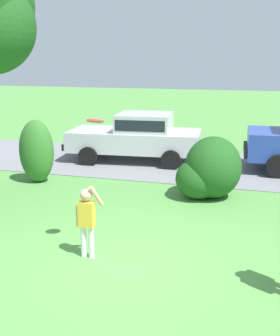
{
  "coord_description": "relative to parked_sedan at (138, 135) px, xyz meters",
  "views": [
    {
      "loc": [
        2.07,
        -6.19,
        3.31
      ],
      "look_at": [
        -0.34,
        2.12,
        1.1
      ],
      "focal_mm": 46.58,
      "sensor_mm": 36.0,
      "label": 1
    }
  ],
  "objects": [
    {
      "name": "frisbee",
      "position": [
        1.31,
        -6.83,
        1.46
      ],
      "size": [
        0.28,
        0.28,
        0.11
      ],
      "color": "red"
    },
    {
      "name": "ground_plane",
      "position": [
        1.89,
        -7.17,
        -0.85
      ],
      "size": [
        80.0,
        80.0,
        0.0
      ],
      "primitive_type": "plane",
      "color": "#518E42"
    },
    {
      "name": "parked_sedan",
      "position": [
        0.0,
        0.0,
        0.0
      ],
      "size": [
        4.54,
        2.38,
        1.56
      ],
      "color": "silver",
      "rests_on": "ground"
    },
    {
      "name": "shrub_centre_left",
      "position": [
        2.73,
        -3.22,
        -0.18
      ],
      "size": [
        1.54,
        1.42,
        1.49
      ],
      "color": "#1E511C",
      "rests_on": "ground"
    },
    {
      "name": "child_thrower",
      "position": [
        1.2,
        -7.05,
        -0.13
      ],
      "size": [
        0.46,
        0.26,
        1.29
      ],
      "color": "white",
      "rests_on": "ground"
    },
    {
      "name": "driveway_strip",
      "position": [
        1.89,
        -0.18,
        -0.84
      ],
      "size": [
        28.0,
        4.4,
        0.02
      ],
      "primitive_type": "cube",
      "color": "slate",
      "rests_on": "ground"
    },
    {
      "name": "shrub_near_tree",
      "position": [
        -1.91,
        -3.14,
        0.0
      ],
      "size": [
        0.95,
        0.8,
        1.7
      ],
      "color": "#33702B",
      "rests_on": "ground"
    }
  ]
}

